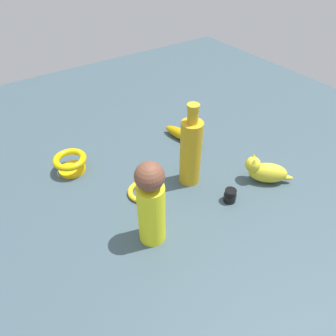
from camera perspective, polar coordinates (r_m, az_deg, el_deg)
The scene contains 8 objects.
ground at distance 0.94m, azimuth -0.00°, elevation -2.54°, with size 2.00×2.00×0.00m, color #384C56.
bangle at distance 0.90m, azimuth -4.78°, elevation -4.20°, with size 0.09×0.09×0.02m, color yellow.
bowl at distance 1.00m, azimuth -17.69°, elevation 1.10°, with size 0.10×0.10×0.06m.
person_figure_adult at distance 0.71m, azimuth -3.19°, elevation -6.70°, with size 0.09×0.09×0.24m.
bottle_tall at distance 0.87m, azimuth 4.24°, elevation 3.15°, with size 0.06×0.06×0.26m.
cat_figurine at distance 0.96m, azimuth 17.56°, elevation -0.52°, with size 0.12×0.12×0.09m.
banana at distance 1.10m, azimuth 2.92°, elevation 6.11°, with size 0.16×0.04×0.04m, color #BB9108.
nail_polish_jar at distance 0.88m, azimuth 11.46°, elevation -5.04°, with size 0.04×0.04×0.04m.
Camera 1 is at (-0.57, 0.39, 0.64)m, focal length 32.81 mm.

